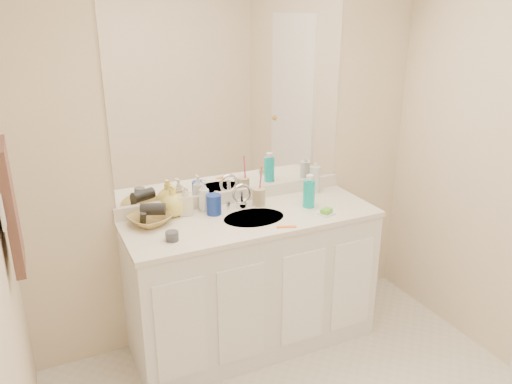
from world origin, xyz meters
name	(u,v)px	position (x,y,z in m)	size (l,w,h in m)	color
wall_back	(234,153)	(0.00, 1.30, 1.20)	(2.60, 0.02, 2.40)	beige
vanity_cabinet	(253,283)	(0.00, 1.02, 0.42)	(1.50, 0.55, 0.85)	white
countertop	(252,219)	(0.00, 1.02, 0.86)	(1.52, 0.57, 0.03)	white
backsplash	(235,196)	(0.00, 1.29, 0.92)	(1.52, 0.03, 0.08)	silver
sink_basin	(254,219)	(0.00, 1.00, 0.87)	(0.37, 0.37, 0.02)	silver
faucet	(242,199)	(0.00, 1.18, 0.94)	(0.02, 0.02, 0.11)	silver
mirror	(233,94)	(0.00, 1.29, 1.56)	(1.48, 0.01, 1.20)	white
blue_mug	(214,204)	(-0.19, 1.16, 0.94)	(0.09, 0.09, 0.12)	navy
tan_cup	(259,197)	(0.11, 1.17, 0.93)	(0.08, 0.08, 0.11)	tan
toothbrush	(260,182)	(0.12, 1.17, 1.03)	(0.01, 0.01, 0.21)	#DD3A77
mouthwash_bottle	(309,194)	(0.38, 1.02, 0.97)	(0.07, 0.07, 0.17)	#0EB2AE
clear_pump_bottle	(315,180)	(0.55, 1.22, 0.97)	(0.07, 0.07, 0.18)	silver
soap_dish	(326,214)	(0.41, 0.86, 0.89)	(0.09, 0.07, 0.01)	white
green_soap	(326,211)	(0.41, 0.86, 0.90)	(0.07, 0.05, 0.02)	#5FBE2E
orange_comb	(287,227)	(0.11, 0.80, 0.88)	(0.11, 0.02, 0.00)	orange
dark_jar	(172,236)	(-0.52, 0.91, 0.90)	(0.07, 0.07, 0.05)	#3C3C44
soap_bottle_white	(204,196)	(-0.23, 1.23, 0.97)	(0.07, 0.07, 0.19)	white
soap_bottle_cream	(185,200)	(-0.35, 1.23, 0.97)	(0.08, 0.08, 0.18)	beige
soap_bottle_yellow	(173,201)	(-0.42, 1.24, 0.97)	(0.15, 0.15, 0.19)	#EAD95B
wicker_basket	(150,220)	(-0.58, 1.17, 0.91)	(0.23, 0.23, 0.06)	olive
hair_dryer	(153,209)	(-0.56, 1.17, 0.97)	(0.07, 0.07, 0.14)	black
hand_towel	(10,206)	(-1.25, 0.77, 1.25)	(0.04, 0.32, 0.55)	#3D2721
switch_plate	(2,212)	(-1.27, 0.57, 1.30)	(0.01, 0.09, 0.13)	silver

